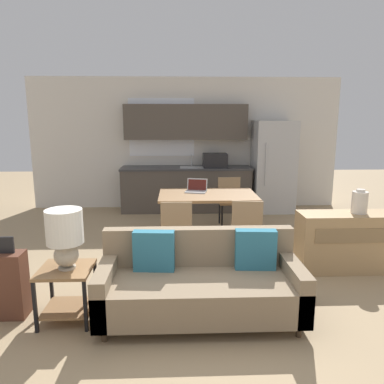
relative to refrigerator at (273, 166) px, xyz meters
The scene contains 15 objects.
ground_plane 4.66m from the refrigerator, 112.71° to the right, with size 20.00×20.00×0.00m, color #9E8460.
wall_back 1.87m from the refrigerator, 166.78° to the left, with size 6.40×0.07×2.70m.
kitchen_counter 1.75m from the refrigerator, behind, with size 2.64×0.65×2.15m.
refrigerator is the anchor object (origin of this frame).
dining_table 2.41m from the refrigerator, 128.17° to the right, with size 1.48×0.94×0.75m.
couch 4.49m from the refrigerator, 112.84° to the right, with size 1.91×0.80×0.83m.
side_table 5.14m from the refrigerator, 125.98° to the right, with size 0.48×0.48×0.52m.
table_lamp 5.10m from the refrigerator, 125.79° to the right, with size 0.34×0.34×0.57m.
credenza 3.12m from the refrigerator, 87.07° to the right, with size 1.18×0.43×0.74m.
vase 3.08m from the refrigerator, 84.40° to the right, with size 0.19×0.19×0.30m.
dining_chair_near_right 2.90m from the refrigerator, 110.84° to the right, with size 0.48×0.48×0.84m.
dining_chair_near_left 3.36m from the refrigerator, 125.96° to the right, with size 0.43×0.43×0.84m.
dining_chair_far_right 1.50m from the refrigerator, 134.62° to the right, with size 0.43×0.43×0.84m.
laptop 2.37m from the refrigerator, 133.92° to the right, with size 0.37×0.32×0.20m.
suitcase 5.45m from the refrigerator, 131.64° to the right, with size 0.38×0.22×0.81m.
Camera 1 is at (-0.18, -3.25, 1.92)m, focal length 35.00 mm.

